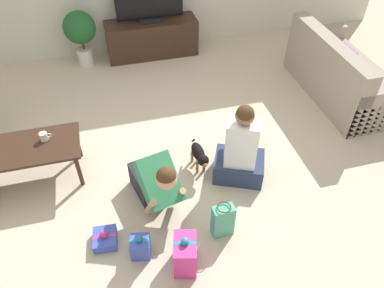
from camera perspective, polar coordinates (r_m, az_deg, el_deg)
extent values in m
plane|color=beige|center=(4.37, -2.55, -1.33)|extent=(16.00, 16.00, 0.00)
cube|color=gray|center=(5.57, 21.90, 8.99)|extent=(0.84, 1.77, 0.43)
cube|color=gray|center=(5.19, 20.09, 12.54)|extent=(0.20, 1.77, 0.42)
cube|color=gray|center=(5.02, 26.78, 4.68)|extent=(0.84, 0.16, 0.61)
cube|color=gray|center=(6.09, 18.21, 13.90)|extent=(0.84, 0.16, 0.61)
cube|color=#9E4293|center=(5.32, 21.82, 12.13)|extent=(0.18, 0.34, 0.32)
cube|color=#382319|center=(4.13, -23.76, -0.53)|extent=(1.03, 0.57, 0.03)
cylinder|color=#382319|center=(4.05, -16.84, -3.88)|extent=(0.04, 0.04, 0.42)
cylinder|color=#382319|center=(4.37, -17.06, 0.26)|extent=(0.04, 0.04, 0.42)
cube|color=#382319|center=(6.13, -6.13, 15.74)|extent=(1.40, 0.45, 0.56)
cube|color=black|center=(6.00, -6.35, 18.32)|extent=(0.35, 0.20, 0.05)
cylinder|color=beige|center=(6.11, -15.90, 12.68)|extent=(0.23, 0.23, 0.27)
cylinder|color=brown|center=(6.02, -16.27, 14.35)|extent=(0.04, 0.04, 0.14)
sphere|color=#1E5628|center=(5.90, -16.80, 16.64)|extent=(0.47, 0.47, 0.47)
cube|color=#23232D|center=(3.89, -6.52, -5.76)|extent=(0.38, 0.49, 0.28)
cube|color=#338456|center=(3.48, -5.05, -5.66)|extent=(0.42, 0.56, 0.47)
sphere|color=tan|center=(3.21, -3.91, -5.34)|extent=(0.19, 0.19, 0.19)
sphere|color=#472D19|center=(3.18, -3.94, -4.93)|extent=(0.18, 0.18, 0.18)
cylinder|color=tan|center=(3.54, -6.36, -9.53)|extent=(0.12, 0.28, 0.41)
cylinder|color=tan|center=(3.60, -2.11, -7.90)|extent=(0.12, 0.28, 0.41)
cube|color=#283351|center=(4.07, 7.12, -3.42)|extent=(0.64, 0.58, 0.24)
cube|color=white|center=(3.76, 7.55, 0.01)|extent=(0.37, 0.31, 0.53)
sphere|color=#8E6647|center=(3.54, 8.07, 4.28)|extent=(0.19, 0.19, 0.19)
sphere|color=#472D19|center=(3.52, 8.11, 4.60)|extent=(0.17, 0.17, 0.17)
cylinder|color=#8E6647|center=(3.97, 9.48, 0.93)|extent=(0.16, 0.26, 0.06)
cylinder|color=#8E6647|center=(3.97, 5.80, 1.34)|extent=(0.16, 0.26, 0.06)
ellipsoid|color=black|center=(4.06, 0.92, -1.23)|extent=(0.14, 0.29, 0.14)
sphere|color=black|center=(3.92, 1.74, -2.54)|extent=(0.12, 0.12, 0.12)
sphere|color=olive|center=(3.89, 1.96, -3.12)|extent=(0.05, 0.05, 0.05)
cylinder|color=black|center=(4.15, 0.21, 0.55)|extent=(0.03, 0.08, 0.09)
cylinder|color=olive|center=(4.09, 0.80, -3.65)|extent=(0.03, 0.03, 0.15)
cylinder|color=olive|center=(4.11, 1.82, -3.41)|extent=(0.03, 0.03, 0.15)
cylinder|color=olive|center=(4.21, 0.01, -1.93)|extent=(0.03, 0.03, 0.15)
cylinder|color=olive|center=(4.23, 1.00, -1.70)|extent=(0.03, 0.03, 0.15)
cube|color=#CC3389|center=(3.33, -1.05, -16.46)|extent=(0.25, 0.31, 0.34)
cube|color=teal|center=(3.33, -1.05, -16.46)|extent=(0.20, 0.08, 0.34)
sphere|color=teal|center=(3.17, -1.09, -14.65)|extent=(0.07, 0.07, 0.07)
cube|color=#3D51BC|center=(3.48, -7.87, -15.26)|extent=(0.20, 0.19, 0.20)
cube|color=teal|center=(3.48, -7.87, -15.26)|extent=(0.18, 0.06, 0.21)
sphere|color=teal|center=(3.37, -8.08, -14.11)|extent=(0.06, 0.06, 0.06)
cube|color=#3D51BC|center=(3.65, -13.10, -13.90)|extent=(0.23, 0.26, 0.10)
cube|color=#CC3389|center=(3.65, -13.10, -13.90)|extent=(0.22, 0.05, 0.10)
sphere|color=#CC3389|center=(3.59, -13.28, -13.24)|extent=(0.07, 0.07, 0.07)
cube|color=#4CA384|center=(3.52, 4.72, -11.57)|extent=(0.21, 0.12, 0.36)
torus|color=#4C3823|center=(3.36, 4.91, -9.56)|extent=(0.14, 0.14, 0.01)
cylinder|color=silver|center=(4.11, -21.66, 1.06)|extent=(0.08, 0.08, 0.09)
torus|color=silver|center=(4.10, -20.98, 1.24)|extent=(0.06, 0.01, 0.06)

